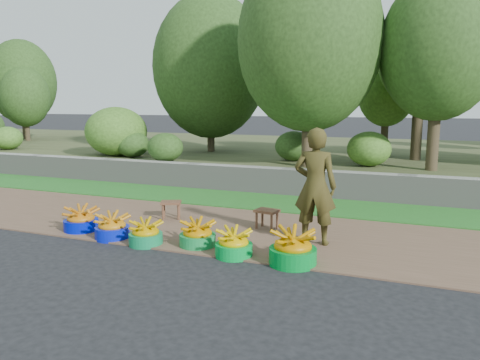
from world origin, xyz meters
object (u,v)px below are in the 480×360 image
at_px(basin_d, 198,235).
at_px(vendor_woman, 315,186).
at_px(stool_left, 171,205).
at_px(stool_right, 267,213).
at_px(basin_f, 293,249).
at_px(basin_e, 234,244).
at_px(basin_a, 81,220).
at_px(basin_b, 112,228).
at_px(basin_c, 146,234).

bearing_deg(basin_d, vendor_woman, 25.97).
relative_size(stool_left, stool_right, 1.06).
height_order(basin_f, stool_left, basin_f).
distance_m(basin_f, vendor_woman, 1.05).
xyz_separation_m(basin_e, stool_left, (-1.64, 1.31, 0.09)).
distance_m(basin_a, basin_e, 2.52).
xyz_separation_m(basin_a, vendor_woman, (3.31, 0.64, 0.62)).
bearing_deg(basin_b, vendor_woman, 16.43).
bearing_deg(stool_right, basin_f, -59.80).
xyz_separation_m(basin_c, stool_left, (-0.38, 1.31, 0.10)).
relative_size(basin_b, stool_left, 1.20).
bearing_deg(stool_right, basin_e, -89.33).
relative_size(basin_a, stool_right, 1.33).
bearing_deg(basin_a, vendor_woman, 10.99).
xyz_separation_m(basin_b, basin_f, (2.60, -0.08, 0.03)).
relative_size(basin_a, basin_d, 1.04).
distance_m(basin_b, basin_e, 1.86).
relative_size(basin_c, stool_right, 1.20).
bearing_deg(basin_e, basin_a, 175.15).
distance_m(stool_left, vendor_woman, 2.54).
bearing_deg(vendor_woman, stool_left, -12.35).
xyz_separation_m(basin_b, vendor_woman, (2.65, 0.78, 0.63)).
distance_m(stool_left, stool_right, 1.63).
xyz_separation_m(basin_c, vendor_woman, (2.06, 0.85, 0.64)).
relative_size(basin_e, stool_right, 1.24).
xyz_separation_m(basin_b, basin_c, (0.59, -0.07, -0.01)).
xyz_separation_m(basin_d, stool_left, (-1.06, 1.13, 0.09)).
height_order(basin_c, vendor_woman, vendor_woman).
xyz_separation_m(basin_a, basin_e, (2.51, -0.21, -0.01)).
bearing_deg(basin_d, basin_a, 179.08).
distance_m(basin_a, basin_c, 1.26).
height_order(basin_b, stool_right, basin_b).
bearing_deg(stool_right, basin_a, -156.46).
xyz_separation_m(basin_a, basin_d, (1.92, -0.03, -0.01)).
relative_size(basin_e, vendor_woman, 0.30).
distance_m(stool_right, vendor_woman, 1.07).
distance_m(basin_b, vendor_woman, 2.83).
distance_m(basin_d, vendor_woman, 1.66).
xyz_separation_m(basin_b, stool_right, (1.84, 1.23, 0.09)).
distance_m(basin_a, vendor_woman, 3.42).
height_order(basin_c, stool_right, basin_c).
xyz_separation_m(basin_a, basin_b, (0.66, -0.14, -0.01)).
relative_size(basin_d, basin_e, 1.03).
bearing_deg(basin_c, basin_b, 173.17).
relative_size(basin_d, stool_left, 1.21).
height_order(basin_c, basin_d, basin_d).
relative_size(stool_right, vendor_woman, 0.24).
distance_m(basin_a, basin_d, 1.92).
relative_size(basin_b, basin_c, 1.06).
bearing_deg(basin_e, vendor_woman, 47.12).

